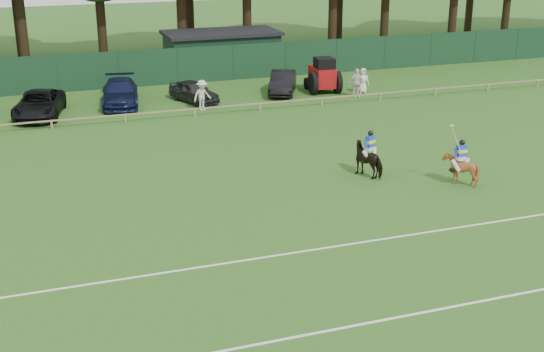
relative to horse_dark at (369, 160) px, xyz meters
name	(u,v)px	position (x,y,z in m)	size (l,w,h in m)	color
ground	(287,241)	(-5.92, -5.38, -0.74)	(160.00, 160.00, 0.00)	#1E4C14
horse_dark	(369,160)	(0.00, 0.00, 0.00)	(0.80, 1.76, 1.49)	black
horse_chestnut	(460,169)	(3.15, -2.34, -0.04)	(1.13, 1.28, 1.41)	brown
suv_black	(39,104)	(-13.41, 15.57, -0.01)	(2.43, 5.27, 1.47)	black
sedan_navy	(120,93)	(-8.58, 16.83, 0.02)	(2.16, 5.30, 1.54)	#13173C
hatch_grey	(194,91)	(-4.12, 16.12, -0.08)	(1.57, 3.91, 1.33)	#2C2B2E
estate_black	(283,83)	(1.92, 16.46, -0.02)	(1.54, 4.41, 1.45)	black
spectator_left	(202,95)	(-4.12, 13.96, 0.16)	(1.17, 0.67, 1.82)	beige
spectator_mid	(356,83)	(6.00, 13.91, 0.18)	(1.09, 0.45, 1.85)	silver
spectator_right	(363,81)	(6.94, 14.84, 0.08)	(0.80, 0.52, 1.64)	white
rider_dark	(370,145)	(0.01, -0.01, 0.69)	(0.90, 0.58, 1.41)	silver
rider_chestnut	(461,154)	(3.15, -2.35, 0.63)	(0.94, 0.58, 2.05)	silver
pitch_lines	(325,285)	(-5.92, -8.88, -0.74)	(60.00, 5.10, 0.01)	silver
pitch_rail	(178,110)	(-5.92, 12.62, -0.30)	(62.10, 0.10, 0.50)	#997F5B
perimeter_fence	(149,68)	(-5.92, 21.62, 0.51)	(92.08, 0.08, 2.50)	#14351E
utility_shed	(222,52)	(0.08, 24.62, 0.79)	(8.40, 4.40, 3.04)	#14331E
tree_row	(157,63)	(-3.92, 29.62, -0.74)	(96.00, 12.00, 21.00)	#26561C
tractor	(323,76)	(4.56, 15.97, 0.35)	(2.08, 2.91, 2.32)	#9D0E11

